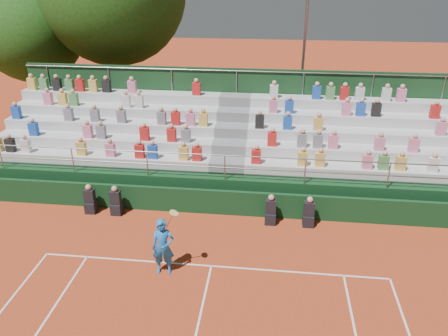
# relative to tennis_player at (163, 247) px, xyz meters

# --- Properties ---
(ground) EXTENTS (90.00, 90.00, 0.00)m
(ground) POSITION_rel_tennis_player_xyz_m (1.40, 0.43, -0.94)
(ground) COLOR #B03E1D
(ground) RESTS_ON ground
(courtside_wall) EXTENTS (20.00, 0.15, 1.00)m
(courtside_wall) POSITION_rel_tennis_player_xyz_m (1.40, 3.63, -0.44)
(courtside_wall) COLOR black
(courtside_wall) RESTS_ON ground
(line_officials) EXTENTS (8.62, 0.40, 1.19)m
(line_officials) POSITION_rel_tennis_player_xyz_m (0.38, 3.18, -0.46)
(line_officials) COLOR black
(line_officials) RESTS_ON ground
(grandstand) EXTENTS (20.00, 5.20, 4.40)m
(grandstand) POSITION_rel_tennis_player_xyz_m (1.40, 6.87, 0.14)
(grandstand) COLOR black
(grandstand) RESTS_ON ground
(tennis_player) EXTENTS (0.90, 0.53, 2.22)m
(tennis_player) POSITION_rel_tennis_player_xyz_m (0.00, 0.00, 0.00)
(tennis_player) COLOR blue
(tennis_player) RESTS_ON ground
(tree_west) EXTENTS (5.61, 5.61, 8.12)m
(tree_west) POSITION_rel_tennis_player_xyz_m (-10.33, 12.90, 4.36)
(tree_west) COLOR #3A2415
(tree_west) RESTS_ON ground
(floodlight_mast) EXTENTS (0.60, 0.25, 8.74)m
(floodlight_mast) POSITION_rel_tennis_player_xyz_m (4.58, 13.01, 4.12)
(floodlight_mast) COLOR gray
(floodlight_mast) RESTS_ON ground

